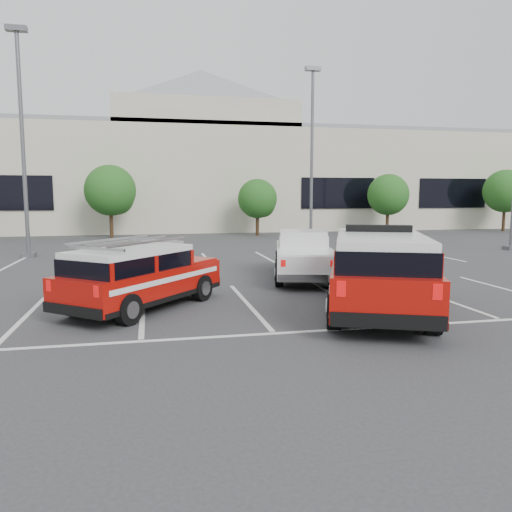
{
  "coord_description": "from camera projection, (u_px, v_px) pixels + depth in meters",
  "views": [
    {
      "loc": [
        -2.47,
        -12.62,
        2.86
      ],
      "look_at": [
        0.61,
        1.82,
        1.05
      ],
      "focal_mm": 35.0,
      "sensor_mm": 36.0,
      "label": 1
    }
  ],
  "objects": [
    {
      "name": "tree_right",
      "position": [
        389.0,
        196.0,
        37.29
      ],
      "size": [
        3.07,
        3.07,
        4.42
      ],
      "color": "#3F2B19",
      "rests_on": "ground"
    },
    {
      "name": "white_pickup",
      "position": [
        303.0,
        259.0,
        17.28
      ],
      "size": [
        3.06,
        5.53,
        1.61
      ],
      "rotation": [
        0.0,
        0.0,
        -0.25
      ],
      "color": "silver",
      "rests_on": "ground"
    },
    {
      "name": "tree_mid_left",
      "position": [
        112.0,
        192.0,
        33.13
      ],
      "size": [
        3.37,
        3.37,
        4.85
      ],
      "color": "#3F2B19",
      "rests_on": "ground"
    },
    {
      "name": "fire_chief_suv",
      "position": [
        378.0,
        277.0,
        12.16
      ],
      "size": [
        4.29,
        6.39,
        2.11
      ],
      "rotation": [
        0.0,
        0.0,
        -0.39
      ],
      "color": "#9D0D07",
      "rests_on": "ground"
    },
    {
      "name": "convention_building",
      "position": [
        180.0,
        173.0,
        43.51
      ],
      "size": [
        60.0,
        16.99,
        13.2
      ],
      "color": "beige",
      "rests_on": "ground"
    },
    {
      "name": "light_pole_left",
      "position": [
        23.0,
        143.0,
        22.48
      ],
      "size": [
        0.9,
        0.6,
        10.24
      ],
      "color": "#59595E",
      "rests_on": "ground"
    },
    {
      "name": "tree_mid_right",
      "position": [
        259.0,
        200.0,
        35.26
      ],
      "size": [
        2.77,
        2.77,
        3.99
      ],
      "color": "#3F2B19",
      "rests_on": "ground"
    },
    {
      "name": "ladder_suv",
      "position": [
        140.0,
        281.0,
        12.51
      ],
      "size": [
        4.25,
        4.61,
        1.78
      ],
      "rotation": [
        0.0,
        0.0,
        -0.69
      ],
      "color": "#9D0D07",
      "rests_on": "ground"
    },
    {
      "name": "light_pole_mid",
      "position": [
        312.0,
        155.0,
        29.46
      ],
      "size": [
        0.9,
        0.6,
        10.24
      ],
      "color": "#59595E",
      "rests_on": "ground"
    },
    {
      "name": "stall_markings",
      "position": [
        223.0,
        277.0,
        17.48
      ],
      "size": [
        23.0,
        15.0,
        0.01
      ],
      "primitive_type": "cube",
      "color": "silver",
      "rests_on": "ground"
    },
    {
      "name": "ground",
      "position": [
        248.0,
        304.0,
        13.11
      ],
      "size": [
        120.0,
        120.0,
        0.0
      ],
      "primitive_type": "plane",
      "color": "#313133",
      "rests_on": "ground"
    },
    {
      "name": "tree_far_right",
      "position": [
        506.0,
        193.0,
        39.33
      ],
      "size": [
        3.37,
        3.37,
        4.85
      ],
      "color": "#3F2B19",
      "rests_on": "ground"
    }
  ]
}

